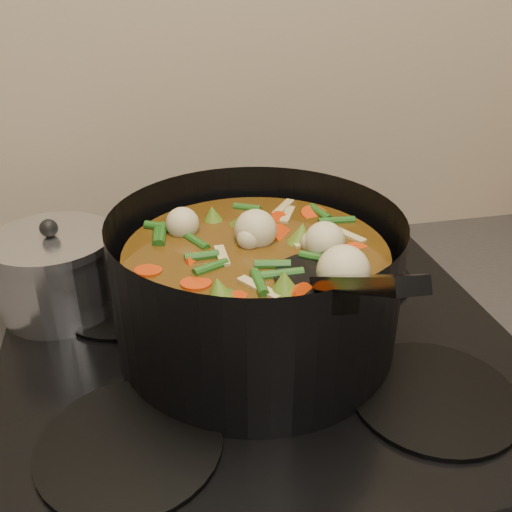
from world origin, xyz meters
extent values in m
cube|color=black|center=(0.00, 1.93, 0.89)|extent=(2.64, 0.64, 0.05)
cube|color=black|center=(0.00, 1.93, 0.92)|extent=(0.62, 0.54, 0.02)
cylinder|color=black|center=(-0.16, 1.80, 0.93)|extent=(0.18, 0.18, 0.01)
cylinder|color=black|center=(0.16, 1.80, 0.93)|extent=(0.18, 0.18, 0.01)
cylinder|color=black|center=(-0.16, 2.06, 0.93)|extent=(0.18, 0.18, 0.01)
cylinder|color=black|center=(0.16, 2.06, 0.93)|extent=(0.18, 0.18, 0.01)
cylinder|color=black|center=(0.00, 1.94, 1.01)|extent=(0.40, 0.40, 0.17)
cylinder|color=black|center=(0.00, 1.94, 0.94)|extent=(0.33, 0.33, 0.01)
cylinder|color=#4D2D0D|center=(0.00, 1.94, 1.00)|extent=(0.30, 0.30, 0.12)
cylinder|color=red|center=(0.04, 1.94, 1.05)|extent=(0.03, 0.04, 0.03)
cylinder|color=red|center=(0.04, 2.01, 1.05)|extent=(0.05, 0.04, 0.03)
cylinder|color=red|center=(-0.05, 2.05, 1.05)|extent=(0.05, 0.05, 0.03)
cylinder|color=red|center=(-0.07, 1.95, 1.05)|extent=(0.04, 0.04, 0.03)
cylinder|color=red|center=(-0.07, 1.87, 1.05)|extent=(0.04, 0.04, 0.03)
cylinder|color=red|center=(0.01, 1.90, 1.05)|extent=(0.05, 0.05, 0.03)
cylinder|color=red|center=(0.07, 1.92, 1.05)|extent=(0.04, 0.04, 0.03)
cylinder|color=red|center=(0.08, 2.02, 1.05)|extent=(0.04, 0.04, 0.03)
cylinder|color=red|center=(-0.01, 2.00, 1.05)|extent=(0.05, 0.05, 0.03)
cylinder|color=red|center=(-0.09, 1.98, 1.05)|extent=(0.04, 0.05, 0.03)
sphere|color=beige|center=(0.07, 1.94, 1.07)|extent=(0.05, 0.05, 0.05)
sphere|color=beige|center=(-0.03, 2.01, 1.07)|extent=(0.05, 0.05, 0.05)
sphere|color=beige|center=(-0.06, 1.90, 1.07)|extent=(0.05, 0.05, 0.05)
sphere|color=beige|center=(0.06, 1.91, 1.07)|extent=(0.05, 0.05, 0.05)
cone|color=#4A701C|center=(-0.05, 1.86, 1.06)|extent=(0.05, 0.04, 0.04)
cone|color=#4A701C|center=(0.07, 1.89, 1.06)|extent=(0.05, 0.04, 0.04)
cone|color=#4A701C|center=(0.06, 2.01, 1.06)|extent=(0.05, 0.04, 0.04)
cone|color=#4A701C|center=(-0.06, 2.02, 1.06)|extent=(0.05, 0.04, 0.04)
cone|color=#4A701C|center=(-0.09, 1.90, 1.06)|extent=(0.05, 0.04, 0.04)
cone|color=#4A701C|center=(0.03, 1.85, 1.06)|extent=(0.05, 0.04, 0.04)
cylinder|color=#205C1B|center=(0.03, 1.98, 1.06)|extent=(0.01, 0.04, 0.01)
cylinder|color=#205C1B|center=(0.00, 2.06, 1.06)|extent=(0.04, 0.04, 0.01)
cylinder|color=#205C1B|center=(-0.07, 2.01, 1.06)|extent=(0.05, 0.02, 0.01)
cylinder|color=#205C1B|center=(-0.08, 1.94, 1.06)|extent=(0.03, 0.04, 0.01)
cylinder|color=#205C1B|center=(-0.04, 1.91, 1.06)|extent=(0.03, 0.04, 0.01)
cylinder|color=#205C1B|center=(0.00, 1.83, 1.06)|extent=(0.05, 0.02, 0.01)
cylinder|color=#205C1B|center=(0.06, 1.88, 1.06)|extent=(0.04, 0.04, 0.01)
cylinder|color=#205C1B|center=(0.07, 1.95, 1.06)|extent=(0.01, 0.04, 0.01)
cylinder|color=#205C1B|center=(0.03, 1.98, 1.06)|extent=(0.04, 0.04, 0.01)
cylinder|color=#205C1B|center=(-0.01, 2.06, 1.06)|extent=(0.05, 0.02, 0.01)
cylinder|color=#205C1B|center=(-0.07, 2.01, 1.06)|extent=(0.03, 0.04, 0.01)
cylinder|color=#205C1B|center=(-0.08, 1.94, 1.06)|extent=(0.03, 0.04, 0.01)
cylinder|color=#205C1B|center=(-0.04, 1.91, 1.06)|extent=(0.05, 0.02, 0.01)
cylinder|color=#205C1B|center=(0.00, 1.83, 1.06)|extent=(0.04, 0.04, 0.01)
cylinder|color=#205C1B|center=(0.07, 1.88, 1.06)|extent=(0.01, 0.04, 0.01)
cube|color=tan|center=(-0.07, 1.99, 1.06)|extent=(0.05, 0.01, 0.00)
cube|color=tan|center=(-0.07, 1.89, 1.06)|extent=(0.02, 0.05, 0.00)
cube|color=tan|center=(0.02, 1.87, 1.06)|extent=(0.05, 0.03, 0.00)
cube|color=tan|center=(0.08, 1.95, 1.06)|extent=(0.04, 0.04, 0.00)
cube|color=tan|center=(0.02, 2.02, 1.06)|extent=(0.03, 0.05, 0.00)
cube|color=tan|center=(-0.07, 1.99, 1.06)|extent=(0.05, 0.02, 0.00)
cube|color=tan|center=(-0.07, 1.89, 1.06)|extent=(0.01, 0.05, 0.00)
ellipsoid|color=black|center=(0.04, 1.87, 1.06)|extent=(0.10, 0.11, 0.01)
cube|color=black|center=(0.04, 1.76, 1.11)|extent=(0.03, 0.20, 0.12)
cylinder|color=silver|center=(-0.24, 2.07, 0.98)|extent=(0.15, 0.15, 0.10)
cylinder|color=silver|center=(-0.24, 2.07, 1.03)|extent=(0.16, 0.16, 0.01)
sphere|color=black|center=(-0.24, 2.07, 1.05)|extent=(0.02, 0.02, 0.02)
camera|label=1|loc=(-0.13, 1.38, 1.36)|focal=40.00mm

